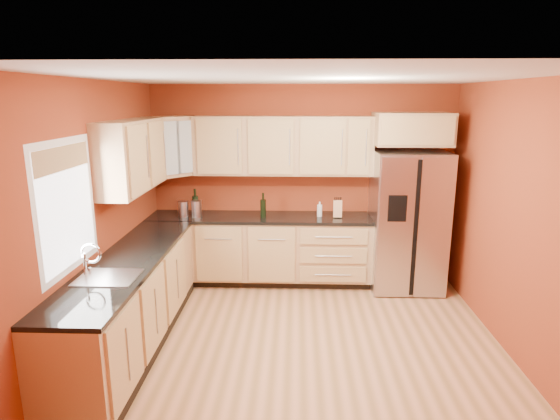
% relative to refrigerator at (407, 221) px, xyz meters
% --- Properties ---
extents(floor, '(4.00, 4.00, 0.00)m').
position_rel_refrigerator_xyz_m(floor, '(-1.35, -1.62, -0.89)').
color(floor, olive).
rests_on(floor, ground).
extents(ceiling, '(4.00, 4.00, 0.00)m').
position_rel_refrigerator_xyz_m(ceiling, '(-1.35, -1.62, 1.71)').
color(ceiling, silver).
rests_on(ceiling, wall_back).
extents(wall_back, '(4.00, 0.04, 2.60)m').
position_rel_refrigerator_xyz_m(wall_back, '(-1.35, 0.38, 0.41)').
color(wall_back, maroon).
rests_on(wall_back, floor).
extents(wall_front, '(4.00, 0.04, 2.60)m').
position_rel_refrigerator_xyz_m(wall_front, '(-1.35, -3.62, 0.41)').
color(wall_front, maroon).
rests_on(wall_front, floor).
extents(wall_left, '(0.04, 4.00, 2.60)m').
position_rel_refrigerator_xyz_m(wall_left, '(-3.35, -1.62, 0.41)').
color(wall_left, maroon).
rests_on(wall_left, floor).
extents(wall_right, '(0.04, 4.00, 2.60)m').
position_rel_refrigerator_xyz_m(wall_right, '(0.65, -1.62, 0.41)').
color(wall_right, maroon).
rests_on(wall_right, floor).
extents(base_cabinets_back, '(2.90, 0.60, 0.88)m').
position_rel_refrigerator_xyz_m(base_cabinets_back, '(-1.90, 0.07, -0.45)').
color(base_cabinets_back, tan).
rests_on(base_cabinets_back, floor).
extents(base_cabinets_left, '(0.60, 2.80, 0.88)m').
position_rel_refrigerator_xyz_m(base_cabinets_left, '(-3.05, -1.62, -0.45)').
color(base_cabinets_left, tan).
rests_on(base_cabinets_left, floor).
extents(countertop_back, '(2.90, 0.62, 0.04)m').
position_rel_refrigerator_xyz_m(countertop_back, '(-1.90, 0.06, 0.01)').
color(countertop_back, black).
rests_on(countertop_back, base_cabinets_back).
extents(countertop_left, '(0.62, 2.80, 0.04)m').
position_rel_refrigerator_xyz_m(countertop_left, '(-3.04, -1.62, 0.01)').
color(countertop_left, black).
rests_on(countertop_left, base_cabinets_left).
extents(upper_cabinets_back, '(2.30, 0.33, 0.75)m').
position_rel_refrigerator_xyz_m(upper_cabinets_back, '(-1.60, 0.21, 0.94)').
color(upper_cabinets_back, tan).
rests_on(upper_cabinets_back, wall_back).
extents(upper_cabinets_left, '(0.33, 1.35, 0.75)m').
position_rel_refrigerator_xyz_m(upper_cabinets_left, '(-3.19, -0.90, 0.94)').
color(upper_cabinets_left, tan).
rests_on(upper_cabinets_left, wall_left).
extents(corner_upper_cabinet, '(0.67, 0.67, 0.75)m').
position_rel_refrigerator_xyz_m(corner_upper_cabinet, '(-3.02, 0.04, 0.94)').
color(corner_upper_cabinet, tan).
rests_on(corner_upper_cabinet, wall_back).
extents(over_fridge_cabinet, '(0.92, 0.60, 0.40)m').
position_rel_refrigerator_xyz_m(over_fridge_cabinet, '(0.00, 0.07, 1.16)').
color(over_fridge_cabinet, tan).
rests_on(over_fridge_cabinet, wall_back).
extents(refrigerator, '(0.90, 0.75, 1.78)m').
position_rel_refrigerator_xyz_m(refrigerator, '(0.00, 0.00, 0.00)').
color(refrigerator, '#BBBBC0').
rests_on(refrigerator, floor).
extents(window, '(0.03, 0.90, 1.00)m').
position_rel_refrigerator_xyz_m(window, '(-3.33, -2.12, 0.66)').
color(window, white).
rests_on(window, wall_left).
extents(sink_faucet, '(0.50, 0.42, 0.30)m').
position_rel_refrigerator_xyz_m(sink_faucet, '(-3.04, -2.12, 0.18)').
color(sink_faucet, silver).
rests_on(sink_faucet, countertop_left).
extents(canister_left, '(0.13, 0.13, 0.20)m').
position_rel_refrigerator_xyz_m(canister_left, '(-2.89, 0.00, 0.13)').
color(canister_left, '#BBBBC0').
rests_on(canister_left, countertop_back).
extents(canister_right, '(0.15, 0.15, 0.21)m').
position_rel_refrigerator_xyz_m(canister_right, '(-2.72, 0.00, 0.14)').
color(canister_right, '#BBBBC0').
rests_on(canister_right, countertop_back).
extents(wine_bottle_a, '(0.10, 0.10, 0.35)m').
position_rel_refrigerator_xyz_m(wine_bottle_a, '(-2.75, 0.10, 0.21)').
color(wine_bottle_a, black).
rests_on(wine_bottle_a, countertop_back).
extents(wine_bottle_b, '(0.09, 0.09, 0.32)m').
position_rel_refrigerator_xyz_m(wine_bottle_b, '(-1.85, -0.00, 0.19)').
color(wine_bottle_b, black).
rests_on(wine_bottle_b, countertop_back).
extents(knife_block, '(0.12, 0.11, 0.22)m').
position_rel_refrigerator_xyz_m(knife_block, '(-0.89, 0.05, 0.14)').
color(knife_block, tan).
rests_on(knife_block, countertop_back).
extents(soap_dispenser, '(0.08, 0.08, 0.19)m').
position_rel_refrigerator_xyz_m(soap_dispenser, '(-1.12, 0.08, 0.13)').
color(soap_dispenser, white).
rests_on(soap_dispenser, countertop_back).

